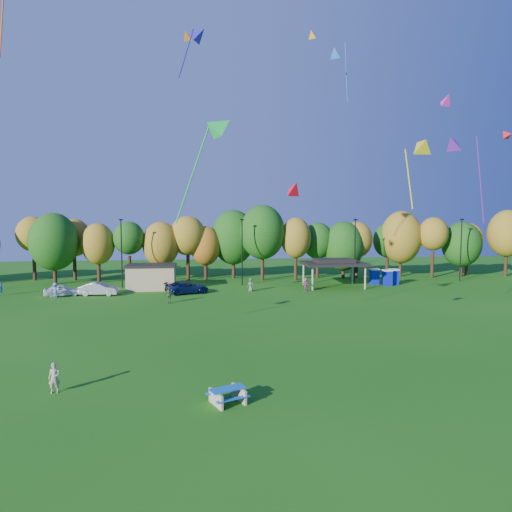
{
  "coord_description": "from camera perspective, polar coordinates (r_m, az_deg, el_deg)",
  "views": [
    {
      "loc": [
        -4.03,
        -21.78,
        9.3
      ],
      "look_at": [
        -0.46,
        6.0,
        6.92
      ],
      "focal_mm": 32.0,
      "sensor_mm": 36.0,
      "label": 1
    }
  ],
  "objects": [
    {
      "name": "kite_12",
      "position": [
        46.4,
        23.45,
        12.81
      ],
      "size": [
        4.35,
        3.68,
        8.45
      ],
      "color": "purple"
    },
    {
      "name": "kite_3",
      "position": [
        48.08,
        22.72,
        17.6
      ],
      "size": [
        1.5,
        1.82,
        1.58
      ],
      "color": "#F829B1"
    },
    {
      "name": "kite_flyer",
      "position": [
        27.19,
        -23.9,
        -13.77
      ],
      "size": [
        0.63,
        0.45,
        1.62
      ],
      "primitive_type": "imported",
      "rotation": [
        0.0,
        0.0,
        0.11
      ],
      "color": "tan",
      "rests_on": "ground"
    },
    {
      "name": "car_b",
      "position": [
        57.75,
        -19.0,
        -3.92
      ],
      "size": [
        4.74,
        2.04,
        1.52
      ],
      "primitive_type": "imported",
      "rotation": [
        0.0,
        0.0,
        1.48
      ],
      "color": "#A9A8AE",
      "rests_on": "ground"
    },
    {
      "name": "pavilion",
      "position": [
        61.79,
        9.67,
        -0.86
      ],
      "size": [
        8.2,
        6.2,
        3.77
      ],
      "color": "tan",
      "rests_on": "ground"
    },
    {
      "name": "kite_2",
      "position": [
        42.29,
        -7.15,
        25.79
      ],
      "size": [
        2.89,
        1.98,
        4.61
      ],
      "color": "#221C9A"
    },
    {
      "name": "far_person_4",
      "position": [
        57.52,
        -0.67,
        -3.63
      ],
      "size": [
        0.95,
        0.85,
        1.64
      ],
      "primitive_type": "imported",
      "rotation": [
        0.0,
        0.0,
        5.77
      ],
      "color": "#697B54",
      "rests_on": "ground"
    },
    {
      "name": "car_a",
      "position": [
        58.78,
        -23.07,
        -3.96
      ],
      "size": [
        4.37,
        2.68,
        1.39
      ],
      "primitive_type": "imported",
      "rotation": [
        0.0,
        0.0,
        1.85
      ],
      "color": "white",
      "rests_on": "ground"
    },
    {
      "name": "car_c",
      "position": [
        56.49,
        -8.49,
        -3.96
      ],
      "size": [
        5.5,
        3.82,
        1.4
      ],
      "primitive_type": "imported",
      "rotation": [
        0.0,
        0.0,
        1.9
      ],
      "color": "#0C1A4C",
      "rests_on": "ground"
    },
    {
      "name": "far_person_0",
      "position": [
        57.99,
        6.23,
        -3.54
      ],
      "size": [
        0.89,
        1.68,
        1.73
      ],
      "primitive_type": "imported",
      "rotation": [
        0.0,
        0.0,
        4.96
      ],
      "color": "#AC4786",
      "rests_on": "ground"
    },
    {
      "name": "kite_6",
      "position": [
        28.55,
        4.79,
        8.44
      ],
      "size": [
        1.37,
        1.56,
        1.29
      ],
      "color": "red"
    },
    {
      "name": "tree_line",
      "position": [
        67.45,
        -4.77,
        1.96
      ],
      "size": [
        93.57,
        10.55,
        11.15
      ],
      "color": "black",
      "rests_on": "ground"
    },
    {
      "name": "kite_9",
      "position": [
        56.1,
        9.87,
        23.75
      ],
      "size": [
        2.37,
        3.65,
        6.42
      ],
      "color": "#2683F6"
    },
    {
      "name": "ground",
      "position": [
        24.02,
        3.06,
        -17.93
      ],
      "size": [
        160.0,
        160.0,
        0.0
      ],
      "primitive_type": "plane",
      "color": "#19600F",
      "rests_on": "ground"
    },
    {
      "name": "lamp_posts",
      "position": [
        62.23,
        -1.75,
        0.8
      ],
      "size": [
        64.5,
        0.25,
        9.09
      ],
      "color": "black",
      "rests_on": "ground"
    },
    {
      "name": "porta_potties",
      "position": [
        65.54,
        15.84,
        -2.52
      ],
      "size": [
        3.75,
        2.55,
        2.18
      ],
      "color": "#0D1CB4",
      "rests_on": "ground"
    },
    {
      "name": "kite_4",
      "position": [
        31.82,
        -4.35,
        15.76
      ],
      "size": [
        4.48,
        2.23,
        7.55
      ],
      "color": "green"
    },
    {
      "name": "kite_13",
      "position": [
        52.37,
        28.72,
        13.22
      ],
      "size": [
        1.37,
        1.53,
        1.24
      ],
      "color": "red"
    },
    {
      "name": "far_person_1",
      "position": [
        50.53,
        -10.86,
        -4.81
      ],
      "size": [
        1.07,
        0.49,
        1.8
      ],
      "primitive_type": "imported",
      "rotation": [
        0.0,
        0.0,
        0.05
      ],
      "color": "#537044",
      "rests_on": "ground"
    },
    {
      "name": "far_person_3",
      "position": [
        57.49,
        -23.79,
        -3.97
      ],
      "size": [
        1.19,
        0.72,
        1.8
      ],
      "primitive_type": "imported",
      "rotation": [
        0.0,
        0.0,
        3.09
      ],
      "color": "teal",
      "rests_on": "ground"
    },
    {
      "name": "far_person_2",
      "position": [
        62.36,
        -29.24,
        -3.62
      ],
      "size": [
        0.95,
        0.89,
        1.56
      ],
      "primitive_type": "imported",
      "rotation": [
        0.0,
        0.0,
        0.51
      ],
      "color": "#5494BA",
      "rests_on": "ground"
    },
    {
      "name": "picnic_table",
      "position": [
        23.89,
        -3.56,
        -16.89
      ],
      "size": [
        2.24,
        2.07,
        0.78
      ],
      "rotation": [
        0.0,
        0.0,
        0.4
      ],
      "color": "tan",
      "rests_on": "ground"
    },
    {
      "name": "kite_15",
      "position": [
        55.71,
        -8.65,
        25.66
      ],
      "size": [
        1.69,
        1.86,
        1.55
      ],
      "color": "orange"
    },
    {
      "name": "car_d",
      "position": [
        57.64,
        -9.21,
        -3.87
      ],
      "size": [
        4.54,
        2.43,
        1.25
      ],
      "primitive_type": "imported",
      "rotation": [
        0.0,
        0.0,
        1.41
      ],
      "color": "black",
      "rests_on": "ground"
    },
    {
      "name": "kite_8",
      "position": [
        50.13,
        7.01,
        25.83
      ],
      "size": [
        1.39,
        1.43,
        1.13
      ],
      "color": "#FFA50D"
    },
    {
      "name": "kite_7",
      "position": [
        36.37,
        19.81,
        12.75
      ],
      "size": [
        1.6,
        3.4,
        5.6
      ],
      "color": "gold"
    },
    {
      "name": "utility_building",
      "position": [
        60.57,
        -12.94,
        -2.54
      ],
      "size": [
        6.3,
        4.3,
        3.25
      ],
      "color": "tan",
      "rests_on": "ground"
    }
  ]
}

